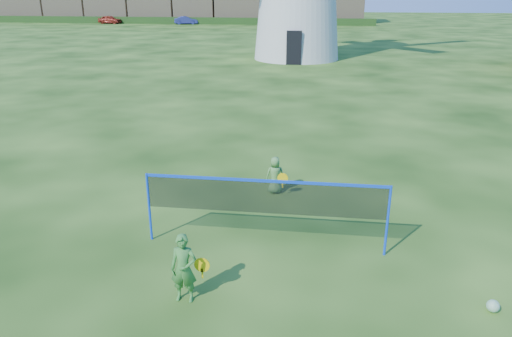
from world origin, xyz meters
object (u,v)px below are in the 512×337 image
Objects in this scene: player_boy at (275,175)px; car_right at (186,20)px; play_ball at (493,306)px; car_left at (110,20)px; badminton_net at (265,198)px; player_girl at (184,268)px.

player_boy is 65.86m from car_right.
car_left is (-36.02, 67.11, 0.50)m from play_ball.
badminton_net is 1.43× the size of car_right.
player_girl reaches higher than play_ball.
player_boy is 0.28× the size of car_left.
player_girl is 74.15m from car_left.
badminton_net reaches higher than play_ball.
play_ball is 76.17m from car_left.
badminton_net is at bearing -178.27° from car_right.
player_girl is 0.36× the size of car_left.
car_right is at bearing 106.80° from badminton_net.
car_right reaches higher than player_boy.
car_left reaches higher than player_boy.
badminton_net is 72.80m from car_left.
car_right is (-19.85, 65.78, -0.56)m from badminton_net.
badminton_net is 4.57m from play_ball.
badminton_net reaches higher than player_boy.
player_girl is at bearing -119.65° from badminton_net.
player_girl is at bearing -179.66° from car_right.
play_ball is at bearing -22.08° from badminton_net.
player_girl is 5.33m from play_ball.
player_girl is at bearing -148.85° from car_left.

